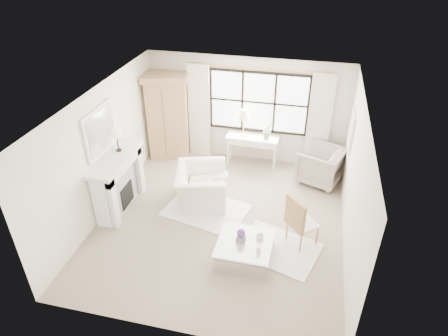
{
  "coord_description": "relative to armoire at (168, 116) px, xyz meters",
  "views": [
    {
      "loc": [
        1.56,
        -6.37,
        5.41
      ],
      "look_at": [
        0.02,
        0.2,
        1.19
      ],
      "focal_mm": 32.0,
      "sensor_mm": 36.0,
      "label": 1
    }
  ],
  "objects": [
    {
      "name": "french_chair",
      "position": [
        3.64,
        -2.71,
        -0.83
      ],
      "size": [
        0.68,
        0.68,
        1.08
      ],
      "rotation": [
        0.0,
        0.0,
        2.31
      ],
      "color": "#AE7F49",
      "rests_on": "floor"
    },
    {
      "name": "wall_front",
      "position": [
        1.97,
        -5.16,
        0.21
      ],
      "size": [
        5.0,
        0.0,
        5.0
      ],
      "primitive_type": "plane",
      "rotation": [
        -1.57,
        0.0,
        0.0
      ],
      "color": "silver",
      "rests_on": "ground"
    },
    {
      "name": "art_frame",
      "position": [
        4.44,
        -0.71,
        0.41
      ],
      "size": [
        0.04,
        0.62,
        0.82
      ],
      "primitive_type": "cube",
      "color": "silver",
      "rests_on": "wall_right"
    },
    {
      "name": "window_pane",
      "position": [
        2.27,
        0.32,
        0.46
      ],
      "size": [
        2.4,
        0.02,
        1.5
      ],
      "primitive_type": "cube",
      "color": "white",
      "rests_on": "wall_back"
    },
    {
      "name": "curtain_rod",
      "position": [
        2.27,
        0.26,
        1.33
      ],
      "size": [
        3.3,
        0.04,
        0.04
      ],
      "primitive_type": "cylinder",
      "rotation": [
        0.0,
        1.57,
        0.0
      ],
      "color": "#B1833D",
      "rests_on": "wall_back"
    },
    {
      "name": "orchid_plant",
      "position": [
        2.57,
        -0.01,
        -0.11
      ],
      "size": [
        0.32,
        0.31,
        0.45
      ],
      "primitive_type": "imported",
      "rotation": [
        0.0,
        0.0,
        0.69
      ],
      "color": "#5D764F",
      "rests_on": "console_table"
    },
    {
      "name": "curtain_right",
      "position": [
        3.77,
        0.24,
        0.1
      ],
      "size": [
        0.55,
        0.1,
        2.47
      ],
      "primitive_type": "cube",
      "color": "beige",
      "rests_on": "ground"
    },
    {
      "name": "floor",
      "position": [
        1.97,
        -2.41,
        -1.14
      ],
      "size": [
        5.5,
        5.5,
        0.0
      ],
      "primitive_type": "plane",
      "color": "tan",
      "rests_on": "ground"
    },
    {
      "name": "wingback_chair",
      "position": [
        3.92,
        -0.39,
        -0.7
      ],
      "size": [
        1.23,
        1.21,
        0.88
      ],
      "primitive_type": "imported",
      "rotation": [
        0.0,
        0.0,
        -1.93
      ],
      "color": "#A3958A",
      "rests_on": "floor"
    },
    {
      "name": "planter_box",
      "position": [
        2.57,
        -3.34,
        -0.7
      ],
      "size": [
        0.17,
        0.17,
        0.12
      ],
      "primitive_type": "cube",
      "rotation": [
        0.0,
        0.0,
        -0.1
      ],
      "color": "slate",
      "rests_on": "coffee_table"
    },
    {
      "name": "console_lamp",
      "position": [
        1.96,
        0.02,
        0.22
      ],
      "size": [
        0.28,
        0.28,
        0.69
      ],
      "color": "#B28F3E",
      "rests_on": "console_table"
    },
    {
      "name": "wall_left",
      "position": [
        -0.53,
        -2.41,
        0.21
      ],
      "size": [
        0.0,
        5.5,
        5.5
      ],
      "primitive_type": "plane",
      "rotation": [
        1.57,
        0.0,
        1.57
      ],
      "color": "white",
      "rests_on": "ground"
    },
    {
      "name": "mantel_lamp",
      "position": [
        -0.3,
        -2.15,
        0.51
      ],
      "size": [
        0.22,
        0.22,
        0.51
      ],
      "color": "black",
      "rests_on": "fireplace"
    },
    {
      "name": "window_frame",
      "position": [
        2.27,
        0.31,
        0.46
      ],
      "size": [
        2.5,
        0.04,
        1.5
      ],
      "primitive_type": null,
      "color": "black",
      "rests_on": "wall_back"
    },
    {
      "name": "side_table",
      "position": [
        1.69,
        -1.39,
        -0.81
      ],
      "size": [
        0.4,
        0.4,
        0.51
      ],
      "color": "silver",
      "rests_on": "floor"
    },
    {
      "name": "wall_back",
      "position": [
        1.97,
        0.34,
        0.21
      ],
      "size": [
        5.0,
        0.0,
        5.0
      ],
      "primitive_type": "plane",
      "rotation": [
        1.57,
        0.0,
        0.0
      ],
      "color": "beige",
      "rests_on": "ground"
    },
    {
      "name": "mirror_glass",
      "position": [
        -0.47,
        -2.41,
        0.7
      ],
      "size": [
        0.02,
        1.0,
        0.8
      ],
      "primitive_type": "cube",
      "color": "#B6BAC2",
      "rests_on": "wall_left"
    },
    {
      "name": "fireplace",
      "position": [
        -0.31,
        -2.41,
        -0.49
      ],
      "size": [
        0.58,
        1.66,
        1.26
      ],
      "color": "white",
      "rests_on": "ground"
    },
    {
      "name": "armoire",
      "position": [
        0.0,
        0.0,
        0.0
      ],
      "size": [
        1.25,
        0.95,
        2.24
      ],
      "rotation": [
        0.0,
        0.0,
        0.24
      ],
      "color": "tan",
      "rests_on": "floor"
    },
    {
      "name": "ceiling",
      "position": [
        1.97,
        -2.41,
        1.56
      ],
      "size": [
        5.5,
        5.5,
        0.0
      ],
      "primitive_type": "plane",
      "rotation": [
        3.14,
        0.0,
        0.0
      ],
      "color": "white",
      "rests_on": "ground"
    },
    {
      "name": "wall_right",
      "position": [
        4.47,
        -2.41,
        0.21
      ],
      "size": [
        0.0,
        5.5,
        5.5
      ],
      "primitive_type": "plane",
      "rotation": [
        1.57,
        0.0,
        -1.57
      ],
      "color": "beige",
      "rests_on": "ground"
    },
    {
      "name": "pillar_candle",
      "position": [
        2.94,
        -3.55,
        -0.7
      ],
      "size": [
        0.08,
        0.08,
        0.12
      ],
      "primitive_type": "cylinder",
      "color": "white",
      "rests_on": "coffee_table"
    },
    {
      "name": "rug_left",
      "position": [
        1.58,
        -2.15,
        -1.12
      ],
      "size": [
        1.94,
        1.56,
        0.03
      ],
      "primitive_type": "cube",
      "rotation": [
        0.0,
        0.0,
        -0.23
      ],
      "color": "white",
      "rests_on": "floor"
    },
    {
      "name": "art_canvas",
      "position": [
        4.42,
        -0.71,
        0.41
      ],
      "size": [
        0.01,
        0.52,
        0.72
      ],
      "primitive_type": "cube",
      "color": "beige",
      "rests_on": "wall_right"
    },
    {
      "name": "coffee_vase",
      "position": [
        2.9,
        -3.19,
        -0.68
      ],
      "size": [
        0.19,
        0.19,
        0.16
      ],
      "primitive_type": "imported",
      "rotation": [
        0.0,
        0.0,
        -0.28
      ],
      "color": "silver",
      "rests_on": "coffee_table"
    },
    {
      "name": "rug_right",
      "position": [
        3.24,
        -2.99,
        -1.13
      ],
      "size": [
        1.75,
        1.5,
        0.03
      ],
      "primitive_type": "cube",
      "rotation": [
        0.0,
        0.0,
        -0.3
      ],
      "color": "white",
      "rests_on": "floor"
    },
    {
      "name": "console_table",
      "position": [
        2.2,
        0.01,
        -0.74
      ],
      "size": [
        1.31,
        0.48,
        0.8
      ],
      "rotation": [
        0.0,
        0.0,
        -0.03
      ],
      "color": "white",
      "rests_on": "floor"
    },
    {
      "name": "planter_flowers",
      "position": [
        2.57,
        -3.34,
        -0.57
      ],
      "size": [
        0.15,
        0.15,
        0.15
      ],
      "primitive_type": "sphere",
      "color": "#59317B",
      "rests_on": "planter_box"
    },
    {
      "name": "curtain_left",
      "position": [
        0.77,
        0.24,
        0.1
      ],
      "size": [
        0.55,
        0.1,
        2.47
      ],
      "primitive_type": "cube",
      "color": "silver",
      "rests_on": "ground"
    },
    {
      "name": "mirror_frame",
      "position": [
        -0.5,
        -2.41,
        0.7
      ],
      "size": [
        0.05,
        1.15,
        0.95
      ],
      "primitive_type": "cube",
      "color": "white",
      "rests_on": "wall_left"
    },
    {
      "name": "coffee_table",
      "position": [
        2.65,
        -3.36,
        -0.96
      ],
      "size": [
        1.01,
        1.01,
        0.38
      ],
      "rotation": [
        0.0,
        0.0,
        -0.01
      ],
      "color": "silver",
      "rests_on": "floor"
    },
    {
      "name": "club_armchair",
      "position": [
        1.38,
        -1.82,
        -0.74
      ],
      "size": [
        1.34,
        1.45,
        0.8
      ],
      "primitive_type": "imported",
      "rotation": [
        0.0,
        0.0,
        1.81
      ],
      "color": "white",
      "rests_on": "floor"
    }
  ]
}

